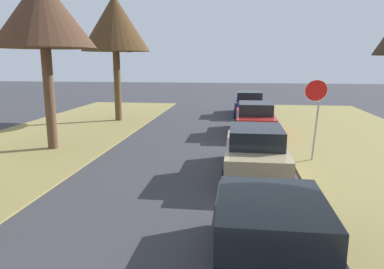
% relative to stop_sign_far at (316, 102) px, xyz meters
% --- Properties ---
extents(stop_sign_far, '(0.81, 0.74, 2.90)m').
position_rel_stop_sign_far_xyz_m(stop_sign_far, '(0.00, 0.00, 0.00)').
color(stop_sign_far, '#9EA0A5').
rests_on(stop_sign_far, grass_verge_right).
extents(street_tree_left_mid_b, '(3.93, 3.93, 6.72)m').
position_rel_stop_sign_far_xyz_m(street_tree_left_mid_b, '(-10.25, 0.50, 3.22)').
color(street_tree_left_mid_b, brown).
rests_on(street_tree_left_mid_b, grass_verge_left).
extents(street_tree_left_far, '(3.95, 3.95, 7.24)m').
position_rel_stop_sign_far_xyz_m(street_tree_left_far, '(-9.87, 7.74, 3.51)').
color(street_tree_left_far, brown).
rests_on(street_tree_left_far, grass_verge_left).
extents(parked_sedan_black, '(1.95, 4.40, 1.57)m').
position_rel_stop_sign_far_xyz_m(parked_sedan_black, '(-2.19, -7.80, -1.42)').
color(parked_sedan_black, black).
rests_on(parked_sedan_black, ground).
extents(parked_sedan_tan, '(1.95, 4.40, 1.57)m').
position_rel_stop_sign_far_xyz_m(parked_sedan_tan, '(-2.15, -1.88, -1.42)').
color(parked_sedan_tan, tan).
rests_on(parked_sedan_tan, ground).
extents(parked_sedan_red, '(1.95, 4.40, 1.57)m').
position_rel_stop_sign_far_xyz_m(parked_sedan_red, '(-1.87, 4.87, -1.42)').
color(parked_sedan_red, red).
rests_on(parked_sedan_red, ground).
extents(parked_sedan_navy, '(1.95, 4.40, 1.57)m').
position_rel_stop_sign_far_xyz_m(parked_sedan_navy, '(-1.98, 11.30, -1.42)').
color(parked_sedan_navy, navy).
rests_on(parked_sedan_navy, ground).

